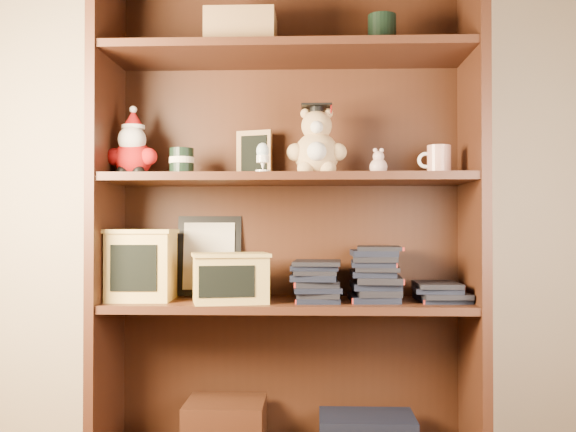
# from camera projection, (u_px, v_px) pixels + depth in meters

# --- Properties ---
(bookcase) EXTENTS (1.20, 0.35, 1.60)m
(bookcase) POSITION_uv_depth(u_px,v_px,m) (288.00, 229.00, 2.20)
(bookcase) COLOR #3E1E11
(bookcase) RESTS_ON ground
(shelf_lower) EXTENTS (1.14, 0.33, 0.02)m
(shelf_lower) POSITION_uv_depth(u_px,v_px,m) (288.00, 305.00, 2.14)
(shelf_lower) COLOR #3E1E11
(shelf_lower) RESTS_ON ground
(shelf_upper) EXTENTS (1.14, 0.33, 0.02)m
(shelf_upper) POSITION_uv_depth(u_px,v_px,m) (288.00, 179.00, 2.15)
(shelf_upper) COLOR #3E1E11
(shelf_upper) RESTS_ON ground
(santa_plush) EXTENTS (0.17, 0.12, 0.23)m
(santa_plush) POSITION_uv_depth(u_px,v_px,m) (133.00, 149.00, 2.16)
(santa_plush) COLOR #A50F0F
(santa_plush) RESTS_ON shelf_upper
(teachers_tin) EXTENTS (0.08, 0.08, 0.09)m
(teachers_tin) POSITION_uv_depth(u_px,v_px,m) (182.00, 162.00, 2.16)
(teachers_tin) COLOR black
(teachers_tin) RESTS_ON shelf_upper
(chalkboard_plaque) EXTENTS (0.12, 0.09, 0.16)m
(chalkboard_plaque) POSITION_uv_depth(u_px,v_px,m) (254.00, 155.00, 2.27)
(chalkboard_plaque) COLOR #9E7547
(chalkboard_plaque) RESTS_ON shelf_upper
(egg_cup) EXTENTS (0.05, 0.05, 0.10)m
(egg_cup) POSITION_uv_depth(u_px,v_px,m) (263.00, 157.00, 2.08)
(egg_cup) COLOR white
(egg_cup) RESTS_ON shelf_upper
(grad_teddy_bear) EXTENTS (0.19, 0.16, 0.23)m
(grad_teddy_bear) POSITION_uv_depth(u_px,v_px,m) (317.00, 148.00, 2.14)
(grad_teddy_bear) COLOR tan
(grad_teddy_bear) RESTS_ON shelf_upper
(pink_figurine) EXTENTS (0.06, 0.06, 0.09)m
(pink_figurine) POSITION_uv_depth(u_px,v_px,m) (378.00, 165.00, 2.14)
(pink_figurine) COLOR beige
(pink_figurine) RESTS_ON shelf_upper
(teacher_mug) EXTENTS (0.11, 0.07, 0.09)m
(teacher_mug) POSITION_uv_depth(u_px,v_px,m) (438.00, 160.00, 2.13)
(teacher_mug) COLOR silver
(teacher_mug) RESTS_ON shelf_upper
(certificate_frame) EXTENTS (0.22, 0.06, 0.27)m
(certificate_frame) POSITION_uv_depth(u_px,v_px,m) (209.00, 256.00, 2.29)
(certificate_frame) COLOR black
(certificate_frame) RESTS_ON shelf_lower
(treats_box) EXTENTS (0.22, 0.22, 0.23)m
(treats_box) POSITION_uv_depth(u_px,v_px,m) (142.00, 264.00, 2.16)
(treats_box) COLOR #D2AF56
(treats_box) RESTS_ON shelf_lower
(pencils_box) EXTENTS (0.27, 0.22, 0.15)m
(pencils_box) POSITION_uv_depth(u_px,v_px,m) (230.00, 277.00, 2.08)
(pencils_box) COLOR #D2AF56
(pencils_box) RESTS_ON shelf_lower
(book_stack_left) EXTENTS (0.14, 0.20, 0.13)m
(book_stack_left) POSITION_uv_depth(u_px,v_px,m) (317.00, 281.00, 2.14)
(book_stack_left) COLOR black
(book_stack_left) RESTS_ON shelf_lower
(book_stack_mid) EXTENTS (0.14, 0.20, 0.16)m
(book_stack_mid) POSITION_uv_depth(u_px,v_px,m) (376.00, 276.00, 2.13)
(book_stack_mid) COLOR black
(book_stack_mid) RESTS_ON shelf_lower
(book_stack_right) EXTENTS (0.14, 0.20, 0.06)m
(book_stack_right) POSITION_uv_depth(u_px,v_px,m) (440.00, 291.00, 2.12)
(book_stack_right) COLOR black
(book_stack_right) RESTS_ON shelf_lower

